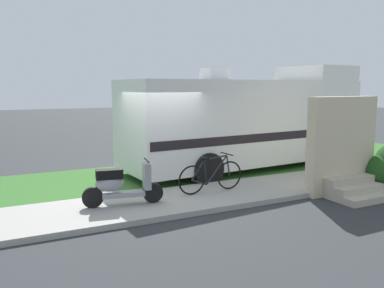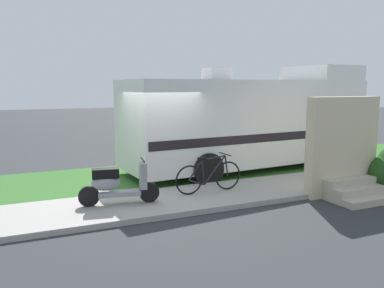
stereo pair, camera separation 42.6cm
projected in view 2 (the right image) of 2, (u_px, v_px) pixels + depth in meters
The scene contains 9 objects.
ground_plane at pixel (154, 191), 10.05m from camera, with size 80.00×80.00×0.00m, color #2D3033.
sidewalk at pixel (171, 201), 8.96m from camera, with size 24.00×2.00×0.12m.
grass_strip at pixel (137, 177), 11.40m from camera, with size 24.00×3.40×0.08m.
motorhome_rv at pixel (251, 121), 12.44m from camera, with size 8.10×3.02×3.32m.
scooter at pixel (116, 184), 8.44m from camera, with size 1.72×0.58×0.97m.
bicycle at pixel (209, 176), 9.45m from camera, with size 1.77×0.52×0.91m.
pickup_truck_near at pixel (243, 125), 17.74m from camera, with size 5.24×2.32×1.71m.
porch_steps at pixel (345, 157), 9.49m from camera, with size 2.00×1.26×2.40m.
bottle_green at pixel (353, 176), 10.81m from camera, with size 0.07×0.07×0.23m.
Camera 2 is at (-3.10, -9.32, 2.64)m, focal length 36.90 mm.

